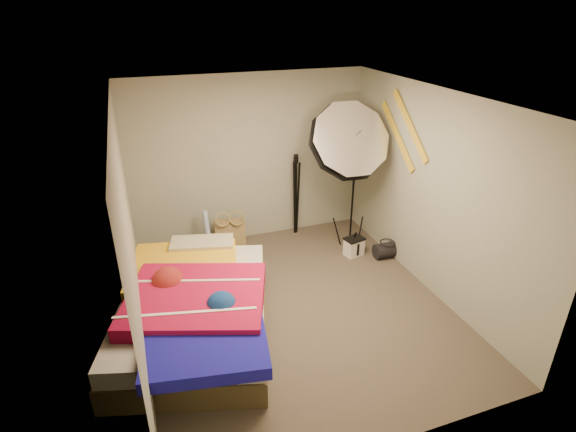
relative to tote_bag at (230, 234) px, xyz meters
name	(u,v)px	position (x,y,z in m)	size (l,w,h in m)	color
floor	(297,308)	(0.41, -1.74, -0.22)	(4.00, 4.00, 0.00)	brown
ceiling	(299,99)	(0.41, -1.74, 2.28)	(4.00, 4.00, 0.00)	silver
wall_back	(250,160)	(0.41, 0.26, 1.03)	(3.50, 3.50, 0.00)	#989B8A
wall_front	(397,328)	(0.41, -3.74, 1.03)	(3.50, 3.50, 0.00)	#989B8A
wall_left	(130,241)	(-1.34, -1.74, 1.03)	(4.00, 4.00, 0.00)	#989B8A
wall_right	(433,194)	(2.16, -1.74, 1.03)	(4.00, 4.00, 0.00)	#989B8A
tote_bag	(230,234)	(0.00, 0.00, 0.00)	(0.45, 0.13, 0.45)	tan
wrapping_roll	(208,233)	(-0.34, -0.05, 0.11)	(0.08, 0.08, 0.66)	#5989D5
camera_case	(354,247)	(1.64, -0.83, -0.09)	(0.26, 0.18, 0.26)	silver
duffel_bag	(387,250)	(2.06, -1.05, -0.11)	(0.22, 0.22, 0.36)	black
wall_stripe_upper	(410,126)	(2.14, -1.14, 1.73)	(0.02, 1.10, 0.10)	gold
wall_stripe_lower	(397,136)	(2.14, -0.89, 1.53)	(0.02, 1.10, 0.10)	gold
bed	(195,308)	(-0.80, -1.78, 0.10)	(2.10, 2.67, 0.65)	#4D3F25
photo_umbrella	(347,142)	(1.52, -0.66, 1.44)	(1.38, 1.06, 2.32)	black
camera_tripod	(296,189)	(1.09, 0.12, 0.52)	(0.09, 0.09, 1.30)	black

